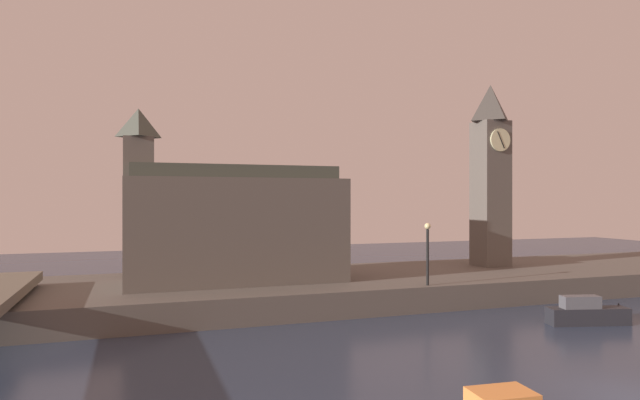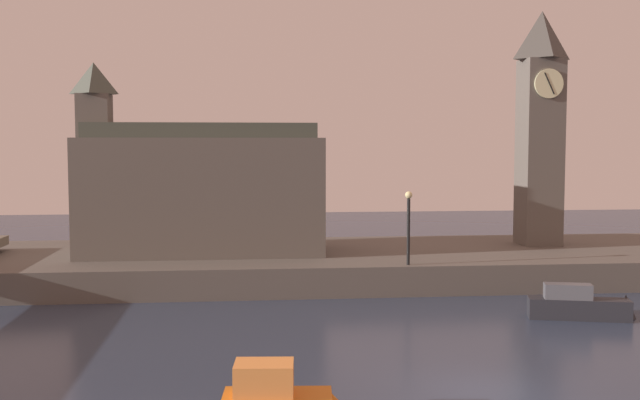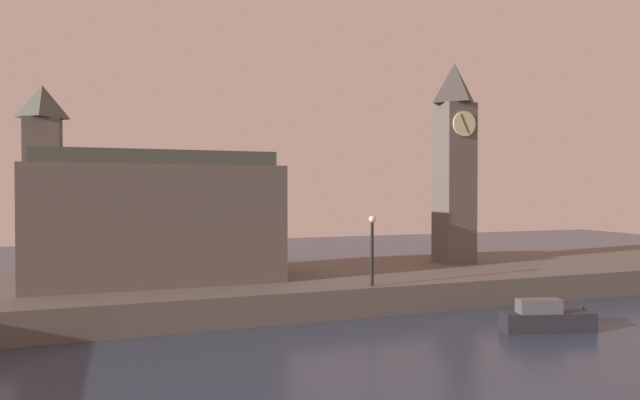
{
  "view_description": "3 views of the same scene",
  "coord_description": "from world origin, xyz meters",
  "px_view_note": "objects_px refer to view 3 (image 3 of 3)",
  "views": [
    {
      "loc": [
        -15.49,
        -13.38,
        6.51
      ],
      "look_at": [
        -5.57,
        15.33,
        6.47
      ],
      "focal_mm": 30.66,
      "sensor_mm": 36.0,
      "label": 1
    },
    {
      "loc": [
        -7.12,
        -21.23,
        7.41
      ],
      "look_at": [
        -3.25,
        17.71,
        4.5
      ],
      "focal_mm": 41.98,
      "sensor_mm": 36.0,
      "label": 2
    },
    {
      "loc": [
        -11.12,
        -11.11,
        6.43
      ],
      "look_at": [
        -1.65,
        15.72,
        5.94
      ],
      "focal_mm": 30.78,
      "sensor_mm": 36.0,
      "label": 3
    }
  ],
  "objects_px": {
    "parliament_hall": "(153,217)",
    "streetlamp": "(372,242)",
    "clock_tower": "(454,160)",
    "boat_barge_dark": "(552,319)"
  },
  "relations": [
    {
      "from": "parliament_hall",
      "to": "streetlamp",
      "type": "bearing_deg",
      "value": -25.93
    },
    {
      "from": "parliament_hall",
      "to": "boat_barge_dark",
      "type": "relative_size",
      "value": 2.72
    },
    {
      "from": "streetlamp",
      "to": "boat_barge_dark",
      "type": "distance_m",
      "value": 9.16
    },
    {
      "from": "clock_tower",
      "to": "parliament_hall",
      "type": "height_order",
      "value": "clock_tower"
    },
    {
      "from": "parliament_hall",
      "to": "clock_tower",
      "type": "bearing_deg",
      "value": 4.38
    },
    {
      "from": "streetlamp",
      "to": "boat_barge_dark",
      "type": "relative_size",
      "value": 0.76
    },
    {
      "from": "parliament_hall",
      "to": "streetlamp",
      "type": "height_order",
      "value": "parliament_hall"
    },
    {
      "from": "clock_tower",
      "to": "streetlamp",
      "type": "xyz_separation_m",
      "value": [
        -9.29,
        -6.69,
        -4.77
      ]
    },
    {
      "from": "clock_tower",
      "to": "boat_barge_dark",
      "type": "height_order",
      "value": "clock_tower"
    },
    {
      "from": "clock_tower",
      "to": "streetlamp",
      "type": "relative_size",
      "value": 3.76
    }
  ]
}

